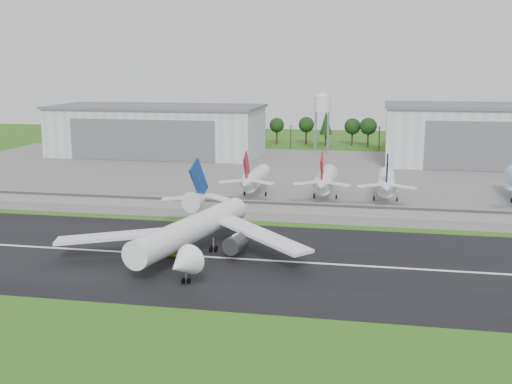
% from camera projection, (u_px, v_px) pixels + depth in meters
% --- Properties ---
extents(ground, '(600.00, 600.00, 0.00)m').
position_uv_depth(ground, '(259.00, 276.00, 128.38)').
color(ground, '#285A15').
rests_on(ground, ground).
extents(runway, '(320.00, 60.00, 0.10)m').
position_uv_depth(runway, '(268.00, 261.00, 138.00)').
color(runway, black).
rests_on(runway, ground).
extents(runway_centerline, '(220.00, 1.00, 0.02)m').
position_uv_depth(runway_centerline, '(268.00, 260.00, 137.99)').
color(runway_centerline, white).
rests_on(runway_centerline, runway).
extents(apron, '(320.00, 150.00, 0.10)m').
position_uv_depth(apron, '(318.00, 176.00, 243.90)').
color(apron, slate).
rests_on(apron, ground).
extents(blast_fence, '(240.00, 0.61, 3.50)m').
position_uv_depth(blast_fence, '(296.00, 208.00, 180.97)').
color(blast_fence, gray).
rests_on(blast_fence, ground).
extents(hangar_west, '(97.00, 44.00, 23.20)m').
position_uv_depth(hangar_west, '(158.00, 130.00, 300.00)').
color(hangar_west, silver).
rests_on(hangar_west, ground).
extents(hangar_east, '(102.00, 47.00, 25.20)m').
position_uv_depth(hangar_east, '(507.00, 135.00, 270.54)').
color(hangar_east, silver).
rests_on(hangar_east, ground).
extents(water_tower, '(8.40, 8.40, 29.40)m').
position_uv_depth(water_tower, '(322.00, 102.00, 302.66)').
color(water_tower, '#99999E').
rests_on(water_tower, ground).
extents(utility_poles, '(230.00, 3.00, 12.00)m').
position_uv_depth(utility_poles, '(334.00, 150.00, 320.92)').
color(utility_poles, black).
rests_on(utility_poles, ground).
extents(treeline, '(320.00, 16.00, 22.00)m').
position_uv_depth(treeline, '(336.00, 146.00, 335.36)').
color(treeline, black).
rests_on(treeline, ground).
extents(main_airliner, '(55.89, 58.80, 18.17)m').
position_uv_depth(main_airliner, '(192.00, 236.00, 139.82)').
color(main_airliner, white).
rests_on(main_airliner, runway).
extents(ground_vehicle, '(5.15, 3.31, 1.32)m').
position_uv_depth(ground_vehicle, '(176.00, 253.00, 141.12)').
color(ground_vehicle, '#B6C216').
rests_on(ground_vehicle, runway).
extents(parked_jet_red_a, '(7.36, 31.29, 16.47)m').
position_uv_depth(parked_jet_red_a, '(254.00, 179.00, 203.97)').
color(parked_jet_red_a, silver).
rests_on(parked_jet_red_a, ground).
extents(parked_jet_red_b, '(7.36, 31.29, 16.75)m').
position_uv_depth(parked_jet_red_b, '(325.00, 180.00, 199.70)').
color(parked_jet_red_b, white).
rests_on(parked_jet_red_b, ground).
extents(parked_jet_navy, '(7.36, 31.29, 16.64)m').
position_uv_depth(parked_jet_navy, '(386.00, 183.00, 196.18)').
color(parked_jet_navy, silver).
rests_on(parked_jet_navy, ground).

